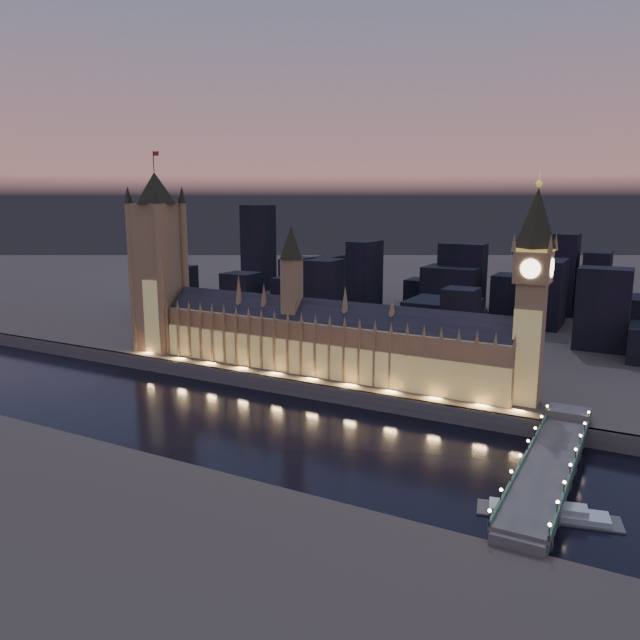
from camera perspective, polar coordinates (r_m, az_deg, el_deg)
The scene contains 9 objects.
ground_plane at distance 289.65m, azimuth -6.14°, elevation -9.19°, with size 2000.00×2000.00×0.00m, color black.
north_bank at distance 764.96m, azimuth 16.50°, elevation 3.52°, with size 2000.00×960.00×8.00m, color #4B372D.
embankment_wall at distance 321.01m, azimuth -1.99°, elevation -6.31°, with size 2000.00×2.50×8.00m, color #514A55.
palace_of_westminster at distance 331.16m, azimuth 0.26°, elevation -1.74°, with size 202.00×23.00×78.00m.
victoria_tower at distance 390.59m, azimuth -14.59°, elevation 5.91°, with size 31.68×31.68×118.77m.
elizabeth_tower at distance 290.75m, azimuth 18.88°, elevation 3.63°, with size 18.00×18.00×103.03m.
westminster_bridge at distance 240.37m, azimuth 20.24°, elevation -12.72°, with size 16.92×113.00×15.90m.
river_boat at distance 221.10m, azimuth 20.14°, elevation -16.16°, with size 45.34×19.73×4.50m.
city_backdrop at distance 492.14m, azimuth 13.02°, elevation 2.75°, with size 487.25×215.63×84.26m.
Camera 1 is at (155.28, -222.75, 100.82)m, focal length 35.00 mm.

